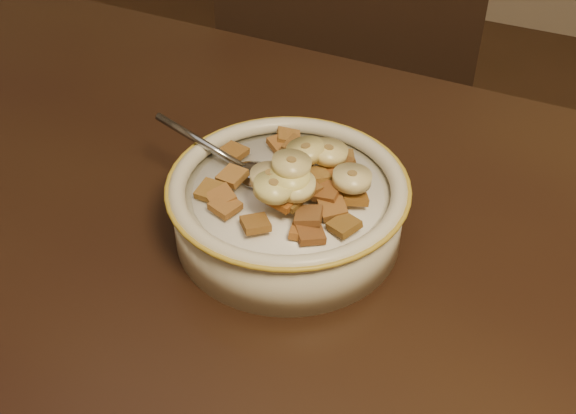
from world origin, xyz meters
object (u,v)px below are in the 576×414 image
at_px(table, 90,318).
at_px(chair, 299,160).
at_px(cereal_bowl, 288,214).
at_px(spoon, 258,175).

height_order(table, chair, chair).
bearing_deg(cereal_bowl, table, -129.31).
distance_m(table, spoon, 0.18).
relative_size(chair, cereal_bowl, 5.15).
xyz_separation_m(table, chair, (-0.07, 0.56, -0.24)).
bearing_deg(cereal_bowl, spoon, 170.47).
height_order(table, cereal_bowl, cereal_bowl).
bearing_deg(spoon, cereal_bowl, 90.00).
distance_m(table, cereal_bowl, 0.18).
height_order(chair, cereal_bowl, chair).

